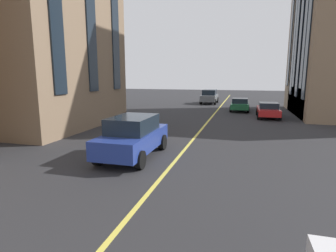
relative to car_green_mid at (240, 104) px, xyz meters
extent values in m
cube|color=#D8C64C|center=(-14.46, 2.36, -0.70)|extent=(80.00, 0.16, 0.01)
cube|color=#1E6038|center=(0.05, 0.00, -0.11)|extent=(4.40, 1.80, 0.55)
cube|color=#19232D|center=(-0.17, 0.00, 0.42)|extent=(1.85, 1.58, 0.50)
cylinder|color=black|center=(1.50, 0.86, -0.38)|extent=(0.64, 0.22, 0.64)
cylinder|color=black|center=(1.50, -0.86, -0.38)|extent=(0.64, 0.22, 0.64)
cylinder|color=black|center=(-1.40, 0.86, -0.38)|extent=(0.64, 0.22, 0.64)
cylinder|color=black|center=(-1.40, -0.86, -0.38)|extent=(0.64, 0.22, 0.64)
cube|color=#B21E1E|center=(-4.27, -2.54, -0.11)|extent=(4.40, 1.80, 0.55)
cube|color=#19232D|center=(-4.49, -2.54, 0.42)|extent=(1.85, 1.58, 0.50)
cylinder|color=black|center=(-2.81, -1.68, -0.38)|extent=(0.64, 0.22, 0.64)
cylinder|color=black|center=(-2.81, -3.41, -0.38)|extent=(0.64, 0.22, 0.64)
cylinder|color=black|center=(-5.72, -1.68, -0.38)|extent=(0.64, 0.22, 0.64)
cylinder|color=black|center=(-5.72, -3.41, -0.38)|extent=(0.64, 0.22, 0.64)
cube|color=slate|center=(7.31, 4.17, 0.08)|extent=(4.70, 1.95, 0.80)
cube|color=#19232D|center=(7.31, 4.17, 0.83)|extent=(2.58, 1.72, 0.70)
cylinder|color=black|center=(5.76, 3.23, -0.32)|extent=(0.76, 0.27, 0.76)
cylinder|color=black|center=(5.76, 5.11, -0.32)|extent=(0.76, 0.27, 0.76)
cylinder|color=black|center=(8.86, 3.23, -0.32)|extent=(0.76, 0.27, 0.76)
cylinder|color=black|center=(8.86, 5.11, -0.32)|extent=(0.76, 0.27, 0.76)
cube|color=navy|center=(-18.84, 4.38, 0.08)|extent=(4.70, 1.95, 0.80)
cube|color=#19232D|center=(-18.84, 4.38, 0.83)|extent=(2.58, 1.72, 0.70)
cylinder|color=black|center=(-20.39, 3.45, -0.32)|extent=(0.76, 0.27, 0.76)
cylinder|color=black|center=(-20.39, 5.32, -0.32)|extent=(0.76, 0.27, 0.76)
cylinder|color=black|center=(-17.29, 3.45, -0.32)|extent=(0.76, 0.27, 0.76)
cylinder|color=black|center=(-17.29, 5.32, -0.32)|extent=(0.76, 0.27, 0.76)
cube|color=#19232D|center=(-3.98, -5.09, 9.09)|extent=(1.10, 0.10, 14.31)
cube|color=#19232D|center=(0.02, -5.09, 9.09)|extent=(1.10, 0.10, 14.31)
cube|color=#19232D|center=(4.01, -5.09, 9.09)|extent=(1.10, 0.10, 14.31)
cube|color=#19232D|center=(-5.40, -5.09, 5.94)|extent=(1.10, 0.10, 9.71)
cube|color=#19232D|center=(-2.04, -5.09, 5.94)|extent=(1.10, 0.10, 9.71)
cube|color=#19232D|center=(1.32, -5.09, 5.94)|extent=(1.10, 0.10, 9.71)
camera|label=1|loc=(-30.18, -0.45, 2.96)|focal=29.23mm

